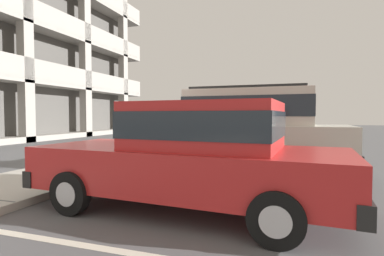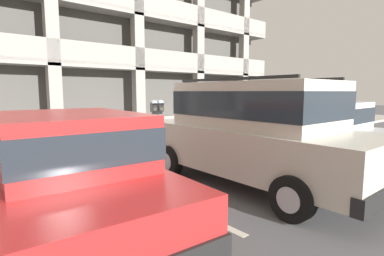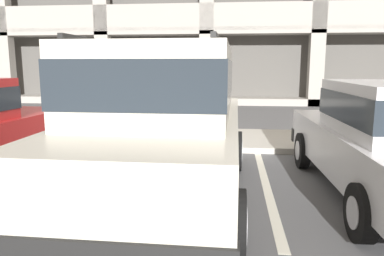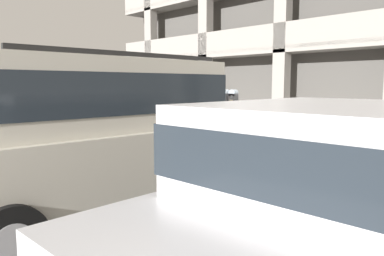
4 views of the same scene
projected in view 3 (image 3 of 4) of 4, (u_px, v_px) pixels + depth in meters
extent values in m
cube|color=#565659|center=(179.00, 157.00, 7.39)|extent=(80.00, 80.00, 0.10)
cube|color=#ADA89E|center=(187.00, 138.00, 8.64)|extent=(40.00, 2.20, 0.12)
cube|color=#606060|center=(23.00, 132.00, 9.06)|extent=(0.03, 2.16, 0.00)
cube|color=#606060|center=(187.00, 136.00, 8.63)|extent=(0.03, 2.16, 0.00)
cube|color=#606060|center=(368.00, 140.00, 8.20)|extent=(0.03, 2.16, 0.00)
cube|color=silver|center=(74.00, 172.00, 6.17)|extent=(0.12, 4.80, 0.01)
cube|color=silver|center=(264.00, 178.00, 5.84)|extent=(0.12, 4.80, 0.01)
cube|color=beige|center=(165.00, 145.00, 4.82)|extent=(1.88, 4.72, 0.80)
cube|color=beige|center=(164.00, 81.00, 4.63)|extent=(1.64, 2.93, 0.84)
cube|color=#232B33|center=(164.00, 79.00, 4.63)|extent=(1.67, 2.95, 0.46)
cube|color=black|center=(188.00, 133.00, 7.13)|extent=(1.88, 0.18, 0.24)
cube|color=black|center=(104.00, 254.00, 2.61)|extent=(1.88, 0.18, 0.24)
cube|color=silver|center=(219.00, 115.00, 7.05)|extent=(0.24, 0.03, 0.14)
cube|color=silver|center=(159.00, 114.00, 7.18)|extent=(0.24, 0.03, 0.14)
cylinder|color=black|center=(236.00, 151.00, 6.21)|extent=(0.21, 0.66, 0.66)
cylinder|color=#B2B2B7|center=(236.00, 151.00, 6.21)|extent=(0.22, 0.36, 0.36)
cylinder|color=black|center=(130.00, 148.00, 6.42)|extent=(0.21, 0.66, 0.66)
cylinder|color=#B2B2B7|center=(130.00, 148.00, 6.42)|extent=(0.22, 0.36, 0.36)
cylinder|color=black|center=(234.00, 225.00, 3.36)|extent=(0.21, 0.66, 0.66)
cylinder|color=#B2B2B7|center=(234.00, 225.00, 3.36)|extent=(0.22, 0.36, 0.36)
cylinder|color=black|center=(44.00, 216.00, 3.57)|extent=(0.21, 0.66, 0.66)
cylinder|color=#B2B2B7|center=(44.00, 216.00, 3.57)|extent=(0.22, 0.36, 0.36)
cube|color=black|center=(220.00, 43.00, 4.47)|extent=(0.07, 2.62, 0.05)
cube|color=black|center=(109.00, 43.00, 4.63)|extent=(0.07, 2.62, 0.05)
cube|color=black|center=(35.00, 130.00, 7.71)|extent=(1.74, 0.28, 0.24)
cube|color=silver|center=(59.00, 119.00, 7.62)|extent=(0.24, 0.05, 0.14)
cube|color=silver|center=(12.00, 117.00, 7.81)|extent=(0.24, 0.05, 0.14)
cylinder|color=black|center=(51.00, 145.00, 6.81)|extent=(0.20, 0.61, 0.60)
cylinder|color=#B2B2B7|center=(51.00, 145.00, 6.81)|extent=(0.20, 0.34, 0.33)
cube|color=black|center=(339.00, 135.00, 7.09)|extent=(1.74, 0.22, 0.24)
cube|color=silver|center=(367.00, 123.00, 7.05)|extent=(0.24, 0.04, 0.14)
cube|color=silver|center=(310.00, 122.00, 7.13)|extent=(0.24, 0.04, 0.14)
cylinder|color=black|center=(302.00, 150.00, 6.39)|extent=(0.18, 0.60, 0.60)
cylinder|color=#B2B2B7|center=(302.00, 150.00, 6.39)|extent=(0.19, 0.34, 0.33)
cylinder|color=black|center=(361.00, 213.00, 3.71)|extent=(0.18, 0.60, 0.60)
cylinder|color=#B2B2B7|center=(361.00, 213.00, 3.71)|extent=(0.19, 0.34, 0.33)
cylinder|color=#595B60|center=(176.00, 118.00, 7.62)|extent=(0.07, 0.07, 1.10)
cube|color=#595B60|center=(175.00, 89.00, 7.52)|extent=(0.28, 0.06, 0.06)
cube|color=#515459|center=(171.00, 82.00, 7.51)|extent=(0.15, 0.11, 0.22)
cylinder|color=#8C99A3|center=(170.00, 77.00, 7.49)|extent=(0.15, 0.11, 0.15)
cube|color=#B7B293|center=(170.00, 84.00, 7.46)|extent=(0.08, 0.01, 0.08)
cube|color=#515459|center=(180.00, 82.00, 7.49)|extent=(0.15, 0.11, 0.22)
cylinder|color=#8C99A3|center=(180.00, 77.00, 7.47)|extent=(0.15, 0.11, 0.15)
cube|color=#B7B293|center=(180.00, 85.00, 7.44)|extent=(0.08, 0.01, 0.08)
cube|color=gray|center=(212.00, 93.00, 20.99)|extent=(32.00, 10.00, 0.30)
cube|color=gray|center=(213.00, 38.00, 20.48)|extent=(32.00, 10.00, 0.30)
cube|color=gray|center=(207.00, 17.00, 15.58)|extent=(32.00, 0.20, 1.10)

